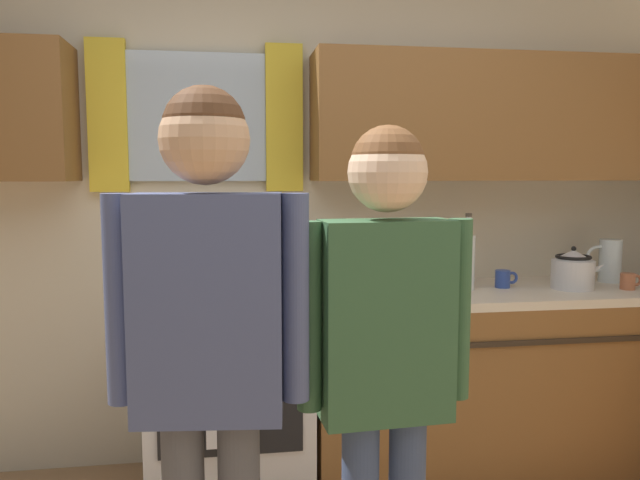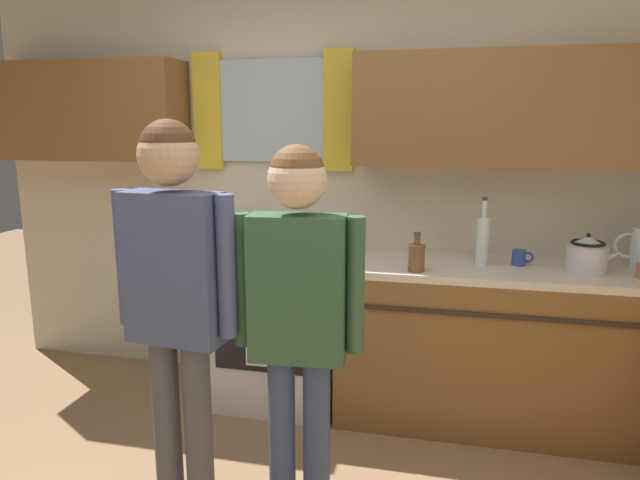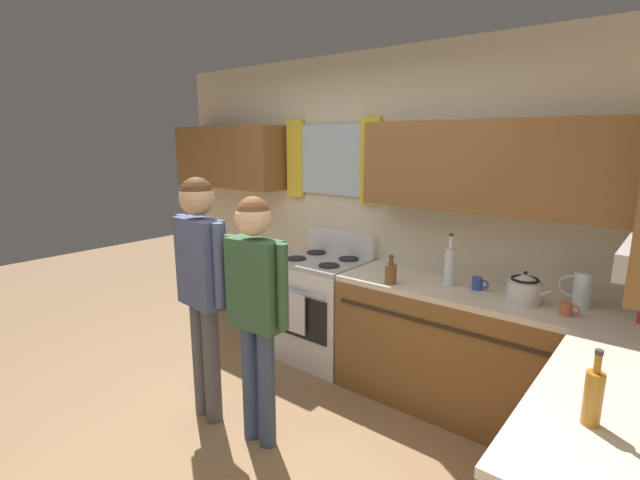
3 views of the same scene
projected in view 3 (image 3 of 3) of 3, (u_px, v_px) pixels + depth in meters
The scene contains 13 objects.
ground_plane at pixel (199, 462), 2.77m from camera, with size 12.00×12.00×0.00m, color #93704C.
back_wall_unit at pixel (374, 194), 3.82m from camera, with size 4.60×0.42×2.60m.
kitchen_counter_run at pixel (524, 399), 2.63m from camera, with size 2.21×2.00×0.90m.
stove_oven at pixel (323, 307), 4.02m from camera, with size 0.71×0.67×1.10m.
bottle_tall_clear at pixel (449, 266), 3.20m from camera, with size 0.07×0.07×0.37m.
bottle_oil_amber at pixel (593, 396), 1.63m from camera, with size 0.06×0.06×0.29m.
bottle_squat_brown at pixel (391, 273), 3.25m from camera, with size 0.08×0.08×0.21m.
cup_terracotta at pixel (567, 309), 2.66m from camera, with size 0.11×0.07×0.08m.
mug_cobalt_blue at pixel (478, 284), 3.12m from camera, with size 0.11×0.07×0.08m.
stovetop_kettle at pixel (524, 288), 2.85m from camera, with size 0.27×0.20×0.21m.
water_pitcher at pixel (581, 289), 2.78m from camera, with size 0.19×0.11×0.22m.
adult_left at pixel (201, 272), 3.01m from camera, with size 0.51×0.23×1.67m.
adult_in_plaid at pixel (256, 293), 2.76m from camera, with size 0.49×0.21×1.58m.
Camera 3 is at (2.09, -1.42, 1.90)m, focal length 25.85 mm.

